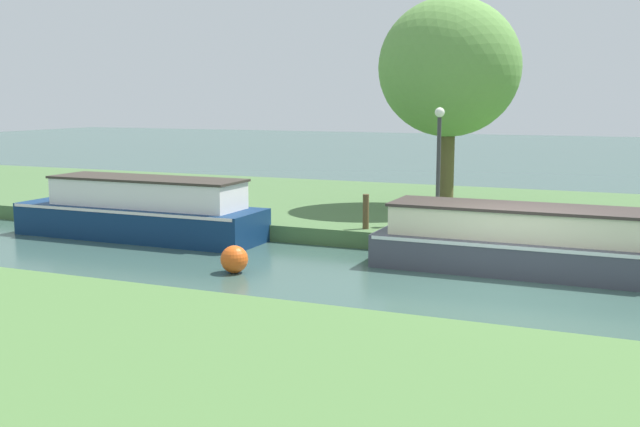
{
  "coord_description": "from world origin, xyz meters",
  "views": [
    {
      "loc": [
        2.17,
        -13.98,
        3.43
      ],
      "look_at": [
        -4.32,
        1.2,
        0.9
      ],
      "focal_mm": 42.15,
      "sensor_mm": 36.0,
      "label": 1
    }
  ],
  "objects_px": {
    "slate_narrowboat": "(541,244)",
    "lamp_post": "(439,151)",
    "channel_buoy": "(234,259)",
    "navy_barge": "(142,211)",
    "willow_tree_left": "(449,68)",
    "mooring_post_near": "(366,212)"
  },
  "relations": [
    {
      "from": "lamp_post",
      "to": "channel_buoy",
      "type": "height_order",
      "value": "lamp_post"
    },
    {
      "from": "navy_barge",
      "to": "lamp_post",
      "type": "height_order",
      "value": "lamp_post"
    },
    {
      "from": "slate_narrowboat",
      "to": "lamp_post",
      "type": "relative_size",
      "value": 2.42
    },
    {
      "from": "lamp_post",
      "to": "channel_buoy",
      "type": "relative_size",
      "value": 5.12
    },
    {
      "from": "slate_narrowboat",
      "to": "willow_tree_left",
      "type": "height_order",
      "value": "willow_tree_left"
    },
    {
      "from": "slate_narrowboat",
      "to": "willow_tree_left",
      "type": "relative_size",
      "value": 1.18
    },
    {
      "from": "navy_barge",
      "to": "willow_tree_left",
      "type": "bearing_deg",
      "value": 41.17
    },
    {
      "from": "mooring_post_near",
      "to": "slate_narrowboat",
      "type": "bearing_deg",
      "value": -16.75
    },
    {
      "from": "willow_tree_left",
      "to": "mooring_post_near",
      "type": "relative_size",
      "value": 7.07
    },
    {
      "from": "lamp_post",
      "to": "channel_buoy",
      "type": "xyz_separation_m",
      "value": [
        -2.8,
        -5.11,
        -1.91
      ]
    },
    {
      "from": "navy_barge",
      "to": "channel_buoy",
      "type": "bearing_deg",
      "value": -31.41
    },
    {
      "from": "slate_narrowboat",
      "to": "channel_buoy",
      "type": "xyz_separation_m",
      "value": [
        -5.59,
        -2.45,
        -0.3
      ]
    },
    {
      "from": "slate_narrowboat",
      "to": "lamp_post",
      "type": "distance_m",
      "value": 4.17
    },
    {
      "from": "mooring_post_near",
      "to": "channel_buoy",
      "type": "height_order",
      "value": "mooring_post_near"
    },
    {
      "from": "willow_tree_left",
      "to": "mooring_post_near",
      "type": "bearing_deg",
      "value": -101.43
    },
    {
      "from": "navy_barge",
      "to": "willow_tree_left",
      "type": "height_order",
      "value": "willow_tree_left"
    },
    {
      "from": "navy_barge",
      "to": "willow_tree_left",
      "type": "relative_size",
      "value": 1.11
    },
    {
      "from": "navy_barge",
      "to": "slate_narrowboat",
      "type": "distance_m",
      "value": 9.6
    },
    {
      "from": "lamp_post",
      "to": "mooring_post_near",
      "type": "height_order",
      "value": "lamp_post"
    },
    {
      "from": "navy_barge",
      "to": "slate_narrowboat",
      "type": "xyz_separation_m",
      "value": [
        9.6,
        -0.0,
        -0.09
      ]
    },
    {
      "from": "willow_tree_left",
      "to": "mooring_post_near",
      "type": "distance_m",
      "value": 5.57
    },
    {
      "from": "slate_narrowboat",
      "to": "channel_buoy",
      "type": "distance_m",
      "value": 6.11
    }
  ]
}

